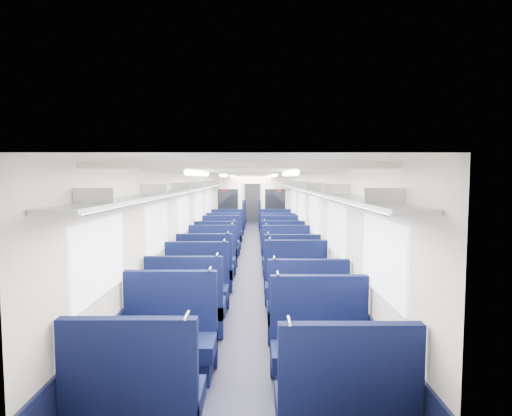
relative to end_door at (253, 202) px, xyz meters
The scene contains 41 objects.
floor 9.00m from the end_door, 90.00° to the right, with size 2.80×18.00×0.01m, color black.
ceiling 9.04m from the end_door, 90.00° to the right, with size 2.80×18.00×0.01m, color white.
wall_left 9.05m from the end_door, 98.90° to the right, with size 0.02×18.00×2.35m, color beige.
dado_left 9.07m from the end_door, 98.81° to the right, with size 0.03×17.90×0.70m, color black.
wall_right 9.05m from the end_door, 81.10° to the right, with size 0.02×18.00×2.35m, color beige.
dado_right 9.07m from the end_door, 81.19° to the right, with size 0.03×17.90×0.70m, color black.
wall_far 0.19m from the end_door, 90.00° to the left, with size 2.80×0.02×2.35m, color beige.
luggage_rack_left 9.07m from the end_door, 97.73° to the right, with size 0.36×17.40×0.18m.
luggage_rack_right 9.07m from the end_door, 82.27° to the right, with size 0.36×17.40×0.18m.
windows 9.41m from the end_door, 90.00° to the right, with size 2.78×15.60×0.75m.
ceiling_fittings 9.29m from the end_door, 90.00° to the right, with size 2.70×16.06×0.11m.
end_door is the anchor object (origin of this frame).
bulkhead 5.42m from the end_door, 90.00° to the right, with size 2.80×0.10×2.35m.
seat_0 17.24m from the end_door, 92.76° to the right, with size 1.06×0.58×1.18m.
seat_1 17.35m from the end_door, 87.26° to the right, with size 1.06×0.58×1.18m.
seat_2 15.99m from the end_door, 92.98° to the right, with size 1.06×0.58×1.18m.
seat_3 16.21m from the end_door, 87.06° to the right, with size 1.06×0.58×1.18m.
seat_4 14.86m from the end_door, 93.21° to the right, with size 1.06×0.58×1.18m.
seat_5 15.06m from the end_door, 86.84° to the right, with size 1.06×0.58×1.18m.
seat_6 13.91m from the end_door, 93.42° to the right, with size 1.06×0.58×1.18m.
seat_7 13.73m from the end_door, 86.53° to the right, with size 1.06×0.58×1.18m.
seat_8 12.66m from the end_door, 93.76° to the right, with size 1.06×0.58×1.18m.
seat_9 12.76m from the end_door, 86.27° to the right, with size 1.06×0.58×1.18m.
seat_10 11.56m from the end_door, 94.12° to the right, with size 1.06×0.58×1.18m.
seat_11 11.58m from the end_door, 85.89° to the right, with size 1.06×0.58×1.18m.
seat_12 10.46m from the end_door, 94.56° to the right, with size 1.06×0.58×1.18m.
seat_13 10.38m from the end_door, 85.41° to the right, with size 1.06×0.58×1.18m.
seat_14 9.21m from the end_door, 95.18° to the right, with size 1.06×0.58×1.18m.
seat_15 9.15m from the end_door, 84.79° to the right, with size 1.06×0.58×1.18m.
seat_16 8.05m from the end_door, 95.94° to the right, with size 1.06×0.58×1.18m.
seat_17 8.19m from the end_door, 84.17° to the right, with size 1.06×0.58×1.18m.
seat_18 6.97m from the end_door, 96.87° to the right, with size 1.06×0.58×1.18m.
seat_19 6.87m from the end_door, 83.04° to the right, with size 1.06×0.58×1.18m.
seat_20 4.98m from the end_door, 99.67° to the right, with size 1.06×0.58×1.18m.
seat_21 4.98m from the end_door, 80.32° to the right, with size 1.06×0.58×1.18m.
seat_22 3.76m from the end_door, 102.96° to the right, with size 1.06×0.58×1.18m.
seat_23 3.86m from the end_door, 77.39° to the right, with size 1.06×0.58×1.18m.
seat_24 2.68m from the end_door, 108.60° to the right, with size 1.06×0.58×1.18m.
seat_25 2.71m from the end_door, 71.66° to the right, with size 1.06×0.58×1.18m.
seat_26 1.67m from the end_door, 122.51° to the right, with size 1.06×0.58×1.18m.
seat_27 1.69m from the end_door, 58.05° to the right, with size 1.06×0.58×1.18m.
Camera 1 is at (0.13, -11.37, 2.20)m, focal length 28.19 mm.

